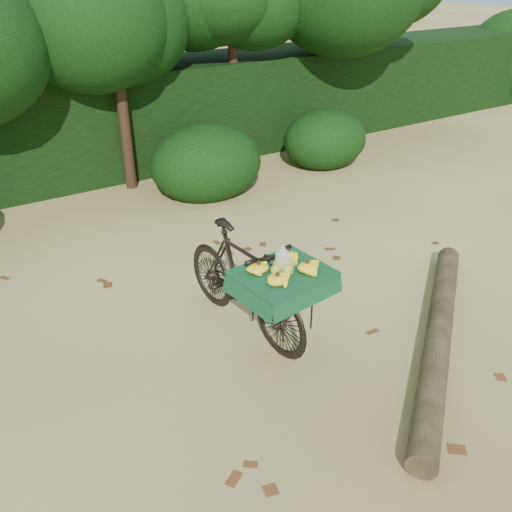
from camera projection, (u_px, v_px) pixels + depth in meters
ground at (278, 365)px, 5.29m from camera, size 80.00×80.00×0.00m
vendor_bicycle at (245, 281)px, 5.53m from camera, size 0.90×1.97×1.16m
fallen_log at (439, 334)px, 5.51m from camera, size 2.96×2.32×0.25m
hedge_backdrop at (76, 125)px, 9.51m from camera, size 26.00×1.80×1.80m
tree_row at (37, 71)px, 8.08m from camera, size 14.50×2.00×4.00m
bush_clumps at (150, 178)px, 8.48m from camera, size 8.80×1.70×0.90m
leaf_litter at (244, 330)px, 5.77m from camera, size 7.00×7.30×0.01m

